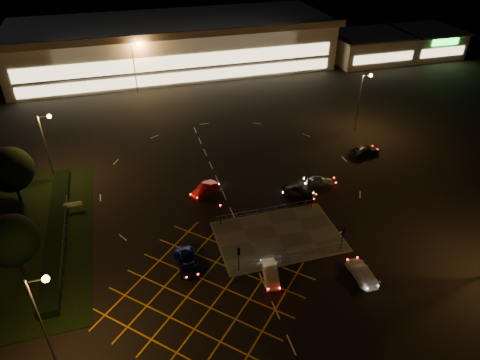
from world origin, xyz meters
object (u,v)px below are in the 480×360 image
object	(u,v)px
car_left_blue	(188,262)
car_approach_white	(362,272)
signal_ne	(313,193)
car_east_grey	(364,150)
signal_sw	(239,255)
car_circ_red	(205,189)
car_queue_white	(270,274)
car_right_silver	(320,181)
car_far_dkgrey	(299,193)
signal_se	(343,234)
signal_nw	(220,210)

from	to	relation	value
car_left_blue	car_approach_white	bearing A→B (deg)	-23.80
signal_ne	car_east_grey	distance (m)	17.29
signal_sw	car_circ_red	size ratio (longest dim) A/B	0.76
car_queue_white	car_right_silver	distance (m)	19.24
signal_sw	car_far_dkgrey	xyz separation A→B (m)	(11.46, 10.71, -1.72)
signal_sw	car_right_silver	size ratio (longest dim) A/B	0.85
car_right_silver	car_approach_white	bearing A→B (deg)	-175.45
signal_se	car_circ_red	xyz separation A→B (m)	(-12.39, 15.12, -1.69)
car_left_blue	signal_ne	bearing A→B (deg)	15.85
signal_se	signal_nw	distance (m)	14.41
signal_nw	car_far_dkgrey	xyz separation A→B (m)	(11.46, 2.73, -1.72)
car_circ_red	car_left_blue	bearing A→B (deg)	-54.41
car_far_dkgrey	car_approach_white	bearing A→B (deg)	-138.61
signal_nw	car_right_silver	size ratio (longest dim) A/B	0.85
signal_sw	car_east_grey	world-z (taller)	signal_sw
signal_nw	car_approach_white	xyz separation A→B (m)	(12.16, -12.39, -1.70)
signal_nw	car_queue_white	distance (m)	10.46
signal_nw	car_queue_white	size ratio (longest dim) A/B	0.76
signal_nw	car_left_blue	size ratio (longest dim) A/B	0.66
car_approach_white	signal_sw	bearing A→B (deg)	-19.33
signal_se	car_circ_red	distance (m)	19.62
signal_ne	car_left_blue	bearing A→B (deg)	-161.09
signal_se	car_circ_red	size ratio (longest dim) A/B	0.76
car_left_blue	car_right_silver	distance (m)	23.03
car_queue_white	car_circ_red	bearing A→B (deg)	110.86
signal_se	car_approach_white	world-z (taller)	signal_se
signal_ne	car_approach_white	bearing A→B (deg)	-89.27
signal_sw	car_far_dkgrey	world-z (taller)	signal_sw
signal_se	car_far_dkgrey	bearing A→B (deg)	-87.13
signal_ne	signal_nw	bearing A→B (deg)	180.00
signal_se	car_right_silver	size ratio (longest dim) A/B	0.85
car_east_grey	signal_sw	bearing A→B (deg)	116.69
signal_se	car_approach_white	distance (m)	4.72
signal_sw	car_left_blue	distance (m)	5.78
signal_se	signal_nw	world-z (taller)	same
car_queue_white	car_far_dkgrey	distance (m)	15.28
car_queue_white	car_east_grey	world-z (taller)	car_east_grey
car_far_dkgrey	car_circ_red	world-z (taller)	car_circ_red
signal_sw	car_right_silver	xyz separation A→B (m)	(15.34, 12.73, -1.74)
signal_ne	car_right_silver	bearing A→B (deg)	54.82
car_left_blue	car_far_dkgrey	bearing A→B (deg)	24.34
car_right_silver	signal_nw	bearing A→B (deg)	122.27
car_circ_red	car_approach_white	bearing A→B (deg)	-1.76
signal_se	car_east_grey	xyz separation A→B (m)	(13.58, 18.54, -1.69)
car_queue_white	car_left_blue	world-z (taller)	car_queue_white
signal_nw	car_east_grey	size ratio (longest dim) A/B	0.64
signal_sw	car_approach_white	xyz separation A→B (m)	(12.16, -4.40, -1.70)
car_east_grey	car_queue_white	bearing A→B (deg)	122.79
car_queue_white	car_circ_red	distance (m)	17.36
car_circ_red	car_approach_white	world-z (taller)	car_circ_red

